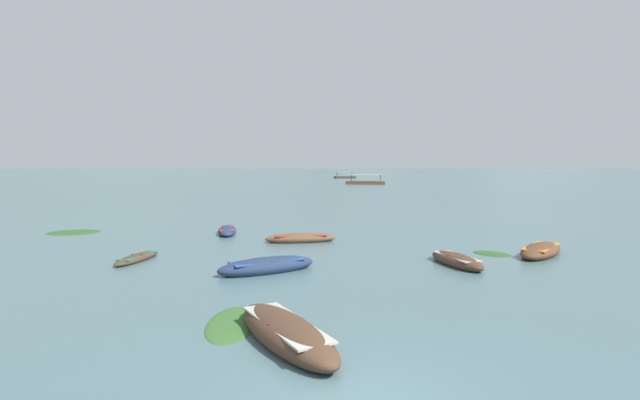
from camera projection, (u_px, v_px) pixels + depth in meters
The scene contains 16 objects.
ground_plane at pixel (359, 168), 1498.90m from camera, with size 6000.00×6000.00×0.00m, color slate.
mountain_1 at pixel (92, 122), 2324.45m from camera, with size 1856.47×1856.47×459.46m, color #56665B.
mountain_2 at pixel (344, 137), 2334.59m from camera, with size 869.73×869.73×315.09m, color #56665B.
mountain_3 at pixel (493, 126), 2151.79m from camera, with size 1100.64×1100.64×385.40m, color slate.
rowboat_0 at pixel (227, 231), 29.01m from camera, with size 2.06×4.09×0.55m.
rowboat_1 at pixel (137, 258), 20.54m from camera, with size 1.11×3.25×0.37m.
rowboat_2 at pixel (457, 260), 19.65m from camera, with size 2.31×3.72×0.62m.
rowboat_3 at pixel (541, 251), 21.87m from camera, with size 3.59×4.34×0.68m.
rowboat_4 at pixel (301, 238), 25.76m from camera, with size 4.13×2.26×0.61m.
rowboat_5 at pixel (267, 266), 18.37m from camera, with size 4.10×3.44×0.73m.
rowboat_6 at pixel (286, 333), 10.98m from camera, with size 3.62×4.53×0.75m.
ferry_0 at pixel (366, 182), 111.63m from camera, with size 9.56×4.46×2.54m.
ferry_1 at pixel (345, 177), 170.80m from camera, with size 8.27×5.22×2.54m.
weed_patch_0 at pixel (232, 324), 12.27m from camera, with size 3.01×1.33×0.14m, color #38662D.
weed_patch_2 at pixel (74, 232), 29.41m from camera, with size 3.17×2.71×0.14m, color #2D5628.
weed_patch_3 at pixel (492, 254), 22.15m from camera, with size 1.82×1.31×0.14m, color #2D5628.
Camera 1 is at (-0.08, -7.69, 4.14)m, focal length 26.07 mm.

